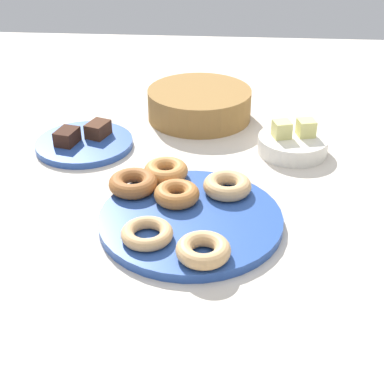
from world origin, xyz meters
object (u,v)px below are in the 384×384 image
at_px(donut_1, 166,171).
at_px(fruit_bowl, 293,145).
at_px(basket, 199,104).
at_px(donut_2, 177,194).
at_px(donut_3, 147,233).
at_px(donut_4, 133,183).
at_px(melon_chunk_right, 306,128).
at_px(donut_plate, 191,219).
at_px(cake_plate, 84,144).
at_px(donut_0, 203,250).
at_px(donut_5, 227,186).
at_px(brownie_near, 67,137).
at_px(brownie_far, 98,129).
at_px(melon_chunk_left, 282,129).

bearing_deg(donut_1, fruit_bowl, 31.60).
height_order(donut_1, basket, basket).
height_order(donut_2, fruit_bowl, donut_2).
relative_size(donut_3, donut_4, 0.94).
height_order(donut_3, melon_chunk_right, melon_chunk_right).
xyz_separation_m(donut_plate, basket, (-0.01, 0.47, 0.03)).
bearing_deg(cake_plate, donut_4, -54.62).
relative_size(donut_0, fruit_bowl, 0.58).
distance_m(donut_5, melon_chunk_right, 0.28).
distance_m(donut_3, fruit_bowl, 0.45).
relative_size(donut_2, melon_chunk_right, 2.33).
bearing_deg(donut_0, brownie_near, 130.03).
bearing_deg(donut_3, donut_1, 87.85).
relative_size(brownie_far, basket, 0.22).
distance_m(donut_1, donut_3, 0.21).
relative_size(donut_1, cake_plate, 0.40).
relative_size(donut_1, basket, 0.34).
bearing_deg(fruit_bowl, donut_4, -146.17).
relative_size(donut_3, donut_5, 0.96).
xyz_separation_m(donut_5, brownie_far, (-0.30, 0.23, -0.00)).
distance_m(donut_plate, brownie_near, 0.40).
relative_size(donut_1, donut_2, 1.03).
xyz_separation_m(brownie_near, melon_chunk_left, (0.47, 0.02, 0.02)).
height_order(donut_plate, donut_0, donut_0).
bearing_deg(donut_3, basket, 84.50).
bearing_deg(donut_4, donut_plate, -34.41).
xyz_separation_m(cake_plate, basket, (0.25, 0.18, 0.03)).
xyz_separation_m(donut_plate, fruit_bowl, (0.20, 0.29, 0.01)).
bearing_deg(donut_5, donut_plate, -126.75).
height_order(donut_5, melon_chunk_left, melon_chunk_left).
height_order(donut_plate, donut_1, donut_1).
bearing_deg(donut_2, fruit_bowl, 46.68).
relative_size(brownie_near, melon_chunk_left, 1.53).
bearing_deg(donut_2, basket, 87.97).
height_order(donut_2, melon_chunk_left, melon_chunk_left).
bearing_deg(brownie_far, donut_plate, -53.07).
relative_size(cake_plate, brownie_near, 3.93).
bearing_deg(donut_4, donut_0, -53.49).
xyz_separation_m(donut_2, fruit_bowl, (0.23, 0.24, -0.01)).
distance_m(donut_1, donut_4, 0.08).
xyz_separation_m(donut_3, melon_chunk_right, (0.29, 0.38, 0.03)).
distance_m(donut_4, donut_5, 0.18).
bearing_deg(brownie_far, fruit_bowl, -2.75).
distance_m(donut_0, donut_5, 0.20).
xyz_separation_m(donut_2, donut_4, (-0.09, 0.03, 0.00)).
relative_size(brownie_far, fruit_bowl, 0.36).
height_order(donut_2, donut_3, donut_2).
bearing_deg(donut_1, donut_plate, -65.88).
bearing_deg(donut_3, donut_plate, 48.45).
bearing_deg(cake_plate, donut_plate, -47.46).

